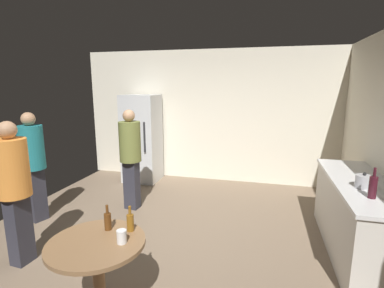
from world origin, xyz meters
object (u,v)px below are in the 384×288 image
Objects in this scene: wine_bottle_on_counter at (373,187)px; person_in_orange_shirt at (14,183)px; refrigerator at (142,138)px; beer_bottle_amber at (130,222)px; foreground_table at (97,253)px; plastic_cup_white at (122,237)px; person_in_teal_shirt at (33,159)px; person_in_olive_shirt at (130,152)px; beer_bottle_brown at (108,221)px; kettle at (364,182)px.

person_in_orange_shirt is (-3.66, -0.62, -0.07)m from wine_bottle_on_counter.
beer_bottle_amber is (1.38, -3.37, -0.08)m from refrigerator.
wine_bottle_on_counter is 1.35× the size of beer_bottle_amber.
beer_bottle_amber is (0.19, 0.23, 0.19)m from foreground_table.
beer_bottle_amber is at bearing 95.97° from plastic_cup_white.
person_in_teal_shirt is at bearing 146.55° from plastic_cup_white.
foreground_table is at bearing -19.72° from person_in_teal_shirt.
person_in_olive_shirt is 1.39m from person_in_teal_shirt.
person_in_olive_shirt is (-0.98, 2.17, 0.16)m from plastic_cup_white.
person_in_orange_shirt reaches higher than beer_bottle_brown.
refrigerator reaches higher than kettle.
wine_bottle_on_counter is at bearing -92.53° from kettle.
kettle is 1.06× the size of beer_bottle_amber.
wine_bottle_on_counter is 0.19× the size of person_in_teal_shirt.
person_in_teal_shirt is at bearing -109.30° from refrigerator.
person_in_teal_shirt is (-1.93, 1.25, 0.13)m from beer_bottle_brown.
kettle is at bearing 87.47° from wine_bottle_on_counter.
kettle is 3.79m from person_in_orange_shirt.
beer_bottle_amber is 1.00× the size of beer_bottle_brown.
plastic_cup_white reaches higher than foreground_table.
refrigerator is 3.80m from foreground_table.
person_in_orange_shirt reaches higher than foreground_table.
person_in_orange_shirt reaches higher than person_in_teal_shirt.
person_in_orange_shirt is at bearing -170.39° from wine_bottle_on_counter.
wine_bottle_on_counter is at bearing 25.84° from foreground_table.
person_in_orange_shirt is (-1.53, 0.48, 0.16)m from plastic_cup_white.
person_in_teal_shirt reaches higher than kettle.
plastic_cup_white is (-2.13, -1.10, -0.23)m from wine_bottle_on_counter.
kettle is at bearing 31.30° from foreground_table.
kettle is at bearing 29.05° from beer_bottle_amber.
beer_bottle_amber is at bearing -157.22° from wine_bottle_on_counter.
refrigerator is 4.16m from kettle.
person_in_orange_shirt is 1.13m from person_in_teal_shirt.
refrigerator reaches higher than person_in_orange_shirt.
foreground_table is (-2.36, -1.43, -0.34)m from kettle.
beer_bottle_brown is (-2.37, -1.23, -0.15)m from kettle.
person_in_olive_shirt reaches higher than beer_bottle_brown.
person_in_orange_shirt is at bearing -165.97° from kettle.
refrigerator is at bearing 108.27° from foreground_table.
person_in_olive_shirt reaches higher than foreground_table.
kettle is 0.15× the size of person_in_orange_shirt.
refrigerator is 3.84m from plastic_cup_white.
beer_bottle_amber is at bearing -67.68° from refrigerator.
foreground_table is (-2.34, -1.14, -0.39)m from wine_bottle_on_counter.
beer_bottle_brown is at bearing -70.84° from refrigerator.
beer_bottle_amber is (-2.16, -1.20, -0.15)m from kettle.
person_in_teal_shirt is at bearing -51.47° from person_in_olive_shirt.
person_in_orange_shirt is (-0.13, -3.08, 0.05)m from refrigerator.
person_in_teal_shirt reaches higher than wine_bottle_on_counter.
plastic_cup_white is at bearing -16.28° from person_in_teal_shirt.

